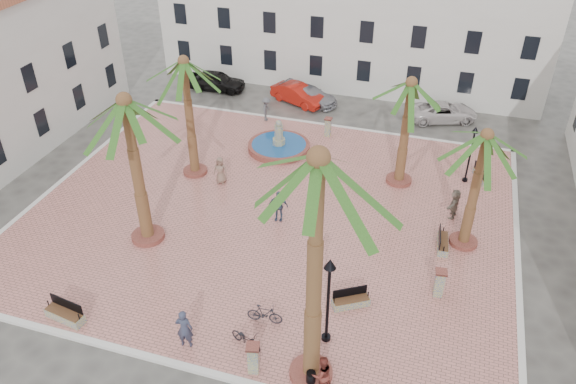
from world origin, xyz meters
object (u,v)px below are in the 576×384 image
Objects in this scene: bench_s at (65,314)px; bench_e at (442,243)px; lamppost_s at (329,287)px; bollard_n at (328,127)px; pedestrian_fountain_b at (278,206)px; car_silver at (309,95)px; bollard_se at (253,358)px; cyclist_b at (322,374)px; fountain at (279,145)px; car_white at (444,112)px; bench_se at (351,301)px; palm_ne at (410,96)px; palm_sw at (127,119)px; cyclist_a at (184,329)px; car_black at (217,81)px; bicycle_a at (246,339)px; palm_nw at (185,75)px; pedestrian_fountain_a at (220,170)px; bollard_e at (439,283)px; pedestrian_north at (266,109)px; palm_e at (484,149)px; palm_s at (318,186)px; bicycle_b at (265,314)px; litter_bin at (311,379)px; car_red at (298,94)px; pedestrian_east at (454,204)px; bench_ne at (482,176)px.

bench_e is (15.26, 9.88, -0.03)m from bench_s.
lamppost_s reaches higher than bollard_n.
pedestrian_fountain_b reaches higher than car_silver.
cyclist_b reaches higher than bollard_se.
fountain is 0.84× the size of car_white.
bench_se is at bearing -142.89° from car_silver.
palm_sw is at bearing -141.54° from palm_ne.
bollard_n is 0.73× the size of pedestrian_fountain_b.
cyclist_a is at bearing -113.72° from palm_ne.
bench_s is at bearing -175.31° from car_black.
bicycle_a is (3.80, -15.97, 0.12)m from fountain.
car_black is at bearing 107.32° from palm_nw.
pedestrian_fountain_a is (-5.84, 11.13, 0.45)m from bicycle_a.
bollard_e is (4.23, 4.06, -2.24)m from lamppost_s.
car_silver is (3.91, 11.95, -5.83)m from palm_nw.
pedestrian_fountain_a is (-2.04, -4.83, 0.57)m from fountain.
fountain reaches higher than pedestrian_north.
palm_nw is 0.91× the size of palm_sw.
lamppost_s is at bearing -122.09° from palm_e.
lamppost_s reaches higher than bench_se.
bench_s is (-16.27, -10.54, -5.25)m from palm_e.
palm_ne is 10.67m from bollard_e.
cyclist_b is (10.89, -6.24, -6.04)m from palm_sw.
pedestrian_north is 7.00m from car_black.
palm_s reaches higher than cyclist_b.
cyclist_b reaches higher than bench_e.
bicycle_b is at bearing -167.31° from pedestrian_north.
palm_e is 9.11× the size of litter_bin.
car_black reaches higher than bench_s.
lamppost_s is at bearing -97.05° from bicycle_b.
bicycle_a is at bearing 145.16° from car_white.
bicycle_b is 0.35× the size of car_silver.
bicycle_b is at bearing -155.48° from car_black.
palm_nw is at bearing -167.43° from palm_ne.
fountain is 18.57m from cyclist_b.
palm_ne is 16.61m from bollard_se.
palm_s is 29.61m from car_black.
car_red reaches higher than bench_s.
pedestrian_east reaches higher than car_white.
car_white is (7.55, 15.07, -0.39)m from pedestrian_fountain_b.
lamppost_s is 2.43× the size of pedestrian_fountain_b.
cyclist_a is (-5.32, -0.11, -7.93)m from palm_s.
bollard_se is at bearing -37.48° from palm_sw.
car_black reaches higher than bicycle_a.
car_black reaches higher than bicycle_b.
bicycle_a is at bearing 128.49° from bench_ne.
car_black reaches higher than litter_bin.
palm_sw is 12.00m from palm_s.
bench_ne is at bearing -179.92° from car_white.
fountain reaches higher than bench_se.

